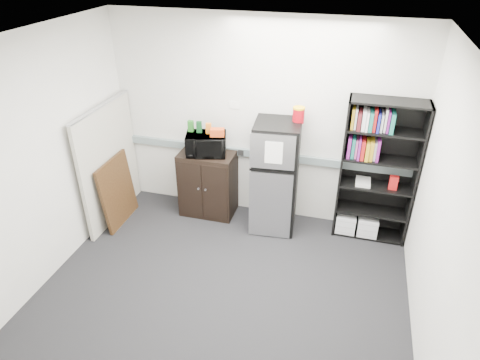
{
  "coord_description": "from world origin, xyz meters",
  "views": [
    {
      "loc": [
        1.14,
        -3.32,
        3.45
      ],
      "look_at": [
        -0.04,
        0.9,
        0.94
      ],
      "focal_mm": 32.0,
      "sensor_mm": 36.0,
      "label": 1
    }
  ],
  "objects_px": {
    "microwave": "(206,144)",
    "refrigerator": "(275,177)",
    "bookshelf": "(376,169)",
    "cubicle_partition": "(109,164)",
    "cabinet": "(208,183)"
  },
  "relations": [
    {
      "from": "cubicle_partition",
      "to": "bookshelf",
      "type": "bearing_deg",
      "value": 8.13
    },
    {
      "from": "microwave",
      "to": "cubicle_partition",
      "type": "bearing_deg",
      "value": -176.9
    },
    {
      "from": "bookshelf",
      "to": "microwave",
      "type": "xyz_separation_m",
      "value": [
        -2.18,
        -0.08,
        0.1
      ]
    },
    {
      "from": "cubicle_partition",
      "to": "cabinet",
      "type": "xyz_separation_m",
      "value": [
        1.23,
        0.42,
        -0.35
      ]
    },
    {
      "from": "cabinet",
      "to": "microwave",
      "type": "bearing_deg",
      "value": -90.0
    },
    {
      "from": "microwave",
      "to": "cabinet",
      "type": "bearing_deg",
      "value": 74.91
    },
    {
      "from": "microwave",
      "to": "refrigerator",
      "type": "relative_size",
      "value": 0.35
    },
    {
      "from": "cubicle_partition",
      "to": "refrigerator",
      "type": "height_order",
      "value": "cubicle_partition"
    },
    {
      "from": "microwave",
      "to": "refrigerator",
      "type": "xyz_separation_m",
      "value": [
        0.96,
        -0.06,
        -0.32
      ]
    },
    {
      "from": "cubicle_partition",
      "to": "microwave",
      "type": "distance_m",
      "value": 1.32
    },
    {
      "from": "bookshelf",
      "to": "cubicle_partition",
      "type": "xyz_separation_m",
      "value": [
        -3.41,
        -0.49,
        -0.16
      ]
    },
    {
      "from": "microwave",
      "to": "refrigerator",
      "type": "distance_m",
      "value": 1.01
    },
    {
      "from": "bookshelf",
      "to": "cubicle_partition",
      "type": "height_order",
      "value": "bookshelf"
    },
    {
      "from": "bookshelf",
      "to": "microwave",
      "type": "relative_size",
      "value": 3.58
    },
    {
      "from": "bookshelf",
      "to": "refrigerator",
      "type": "xyz_separation_m",
      "value": [
        -1.22,
        -0.15,
        -0.22
      ]
    }
  ]
}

